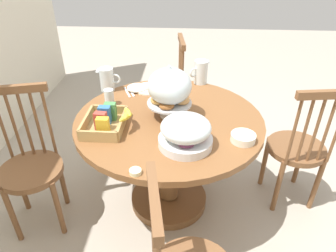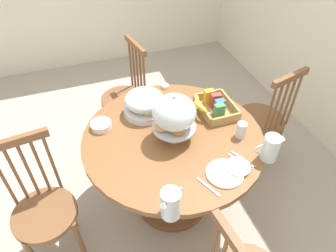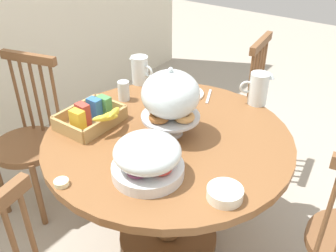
{
  "view_description": "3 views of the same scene",
  "coord_description": "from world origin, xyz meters",
  "px_view_note": "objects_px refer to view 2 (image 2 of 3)",
  "views": [
    {
      "loc": [
        -1.62,
        0.08,
        1.75
      ],
      "look_at": [
        -0.03,
        0.18,
        0.74
      ],
      "focal_mm": 33.13,
      "sensor_mm": 36.0,
      "label": 1
    },
    {
      "loc": [
        1.44,
        -0.33,
        2.13
      ],
      "look_at": [
        -0.03,
        0.18,
        0.74
      ],
      "focal_mm": 32.82,
      "sensor_mm": 36.0,
      "label": 2
    },
    {
      "loc": [
        -1.15,
        -0.69,
        1.72
      ],
      "look_at": [
        0.07,
        0.18,
        0.79
      ],
      "focal_mm": 39.82,
      "sensor_mm": 36.0,
      "label": 3
    }
  ],
  "objects_px": {
    "fruit_platter_covered": "(144,103)",
    "orange_juice_pitcher": "(171,205)",
    "pastry_stand_with_dome": "(174,114)",
    "china_plate_large": "(225,173)",
    "butter_dish": "(165,86)",
    "china_plate_small": "(238,167)",
    "milk_pitcher": "(270,149)",
    "windsor_chair_by_cabinet": "(44,211)",
    "windsor_chair_far_side": "(262,121)",
    "drinking_glass": "(241,130)",
    "cereal_basket": "(214,106)",
    "cereal_bowl": "(101,125)",
    "windsor_chair_near_window": "(126,99)",
    "dining_table": "(173,157)"
  },
  "relations": [
    {
      "from": "windsor_chair_by_cabinet",
      "to": "butter_dish",
      "type": "xyz_separation_m",
      "value": [
        -0.64,
        1.03,
        0.3
      ]
    },
    {
      "from": "pastry_stand_with_dome",
      "to": "butter_dish",
      "type": "relative_size",
      "value": 5.73
    },
    {
      "from": "fruit_platter_covered",
      "to": "milk_pitcher",
      "type": "height_order",
      "value": "fruit_platter_covered"
    },
    {
      "from": "china_plate_large",
      "to": "milk_pitcher",
      "type": "bearing_deg",
      "value": 95.31
    },
    {
      "from": "china_plate_large",
      "to": "butter_dish",
      "type": "bearing_deg",
      "value": -177.58
    },
    {
      "from": "windsor_chair_far_side",
      "to": "milk_pitcher",
      "type": "bearing_deg",
      "value": -34.14
    },
    {
      "from": "orange_juice_pitcher",
      "to": "drinking_glass",
      "type": "distance_m",
      "value": 0.74
    },
    {
      "from": "china_plate_small",
      "to": "china_plate_large",
      "type": "bearing_deg",
      "value": -82.49
    },
    {
      "from": "pastry_stand_with_dome",
      "to": "china_plate_large",
      "type": "relative_size",
      "value": 1.56
    },
    {
      "from": "pastry_stand_with_dome",
      "to": "drinking_glass",
      "type": "bearing_deg",
      "value": 72.2
    },
    {
      "from": "fruit_platter_covered",
      "to": "windsor_chair_by_cabinet",
      "type": "bearing_deg",
      "value": -63.59
    },
    {
      "from": "windsor_chair_near_window",
      "to": "china_plate_large",
      "type": "xyz_separation_m",
      "value": [
        1.29,
        0.31,
        0.29
      ]
    },
    {
      "from": "windsor_chair_near_window",
      "to": "china_plate_large",
      "type": "height_order",
      "value": "windsor_chair_near_window"
    },
    {
      "from": "orange_juice_pitcher",
      "to": "china_plate_small",
      "type": "height_order",
      "value": "orange_juice_pitcher"
    },
    {
      "from": "china_plate_large",
      "to": "cereal_bowl",
      "type": "distance_m",
      "value": 0.88
    },
    {
      "from": "china_plate_small",
      "to": "milk_pitcher",
      "type": "bearing_deg",
      "value": 94.4
    },
    {
      "from": "windsor_chair_near_window",
      "to": "cereal_basket",
      "type": "distance_m",
      "value": 0.96
    },
    {
      "from": "cereal_bowl",
      "to": "milk_pitcher",
      "type": "bearing_deg",
      "value": 56.33
    },
    {
      "from": "pastry_stand_with_dome",
      "to": "cereal_bowl",
      "type": "bearing_deg",
      "value": -120.05
    },
    {
      "from": "windsor_chair_by_cabinet",
      "to": "china_plate_large",
      "type": "distance_m",
      "value": 1.15
    },
    {
      "from": "windsor_chair_far_side",
      "to": "butter_dish",
      "type": "height_order",
      "value": "windsor_chair_far_side"
    },
    {
      "from": "windsor_chair_far_side",
      "to": "milk_pitcher",
      "type": "distance_m",
      "value": 0.79
    },
    {
      "from": "dining_table",
      "to": "pastry_stand_with_dome",
      "type": "xyz_separation_m",
      "value": [
        0.02,
        -0.0,
        0.41
      ]
    },
    {
      "from": "cereal_basket",
      "to": "china_plate_large",
      "type": "relative_size",
      "value": 1.44
    },
    {
      "from": "pastry_stand_with_dome",
      "to": "cereal_basket",
      "type": "height_order",
      "value": "pastry_stand_with_dome"
    },
    {
      "from": "dining_table",
      "to": "milk_pitcher",
      "type": "distance_m",
      "value": 0.67
    },
    {
      "from": "milk_pitcher",
      "to": "china_plate_small",
      "type": "relative_size",
      "value": 1.23
    },
    {
      "from": "butter_dish",
      "to": "cereal_bowl",
      "type": "bearing_deg",
      "value": -60.95
    },
    {
      "from": "pastry_stand_with_dome",
      "to": "drinking_glass",
      "type": "xyz_separation_m",
      "value": [
        0.13,
        0.42,
        -0.14
      ]
    },
    {
      "from": "cereal_bowl",
      "to": "china_plate_small",
      "type": "bearing_deg",
      "value": 48.04
    },
    {
      "from": "orange_juice_pitcher",
      "to": "cereal_bowl",
      "type": "distance_m",
      "value": 0.81
    },
    {
      "from": "dining_table",
      "to": "fruit_platter_covered",
      "type": "height_order",
      "value": "fruit_platter_covered"
    },
    {
      "from": "orange_juice_pitcher",
      "to": "china_plate_large",
      "type": "xyz_separation_m",
      "value": [
        -0.14,
        0.38,
        -0.08
      ]
    },
    {
      "from": "windsor_chair_near_window",
      "to": "china_plate_small",
      "type": "xyz_separation_m",
      "value": [
        1.28,
        0.4,
        0.3
      ]
    },
    {
      "from": "windsor_chair_by_cabinet",
      "to": "windsor_chair_far_side",
      "type": "height_order",
      "value": "same"
    },
    {
      "from": "orange_juice_pitcher",
      "to": "drinking_glass",
      "type": "relative_size",
      "value": 1.63
    },
    {
      "from": "windsor_chair_near_window",
      "to": "orange_juice_pitcher",
      "type": "relative_size",
      "value": 5.45
    },
    {
      "from": "pastry_stand_with_dome",
      "to": "china_plate_small",
      "type": "relative_size",
      "value": 2.29
    },
    {
      "from": "orange_juice_pitcher",
      "to": "windsor_chair_far_side",
      "type": "bearing_deg",
      "value": 124.9
    },
    {
      "from": "windsor_chair_by_cabinet",
      "to": "windsor_chair_far_side",
      "type": "xyz_separation_m",
      "value": [
        -0.31,
        1.77,
        0.0
      ]
    },
    {
      "from": "milk_pitcher",
      "to": "cereal_bowl",
      "type": "distance_m",
      "value": 1.09
    },
    {
      "from": "windsor_chair_by_cabinet",
      "to": "butter_dish",
      "type": "distance_m",
      "value": 1.25
    },
    {
      "from": "china_plate_small",
      "to": "cereal_bowl",
      "type": "bearing_deg",
      "value": -131.96
    },
    {
      "from": "china_plate_large",
      "to": "cereal_bowl",
      "type": "bearing_deg",
      "value": -136.45
    },
    {
      "from": "cereal_basket",
      "to": "drinking_glass",
      "type": "xyz_separation_m",
      "value": [
        0.29,
        0.05,
        0.01
      ]
    },
    {
      "from": "pastry_stand_with_dome",
      "to": "fruit_platter_covered",
      "type": "xyz_separation_m",
      "value": [
        -0.31,
        -0.11,
        -0.11
      ]
    },
    {
      "from": "pastry_stand_with_dome",
      "to": "cereal_bowl",
      "type": "relative_size",
      "value": 2.46
    },
    {
      "from": "pastry_stand_with_dome",
      "to": "milk_pitcher",
      "type": "height_order",
      "value": "pastry_stand_with_dome"
    },
    {
      "from": "fruit_platter_covered",
      "to": "orange_juice_pitcher",
      "type": "relative_size",
      "value": 1.68
    },
    {
      "from": "orange_juice_pitcher",
      "to": "cereal_basket",
      "type": "bearing_deg",
      "value": 140.32
    }
  ]
}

